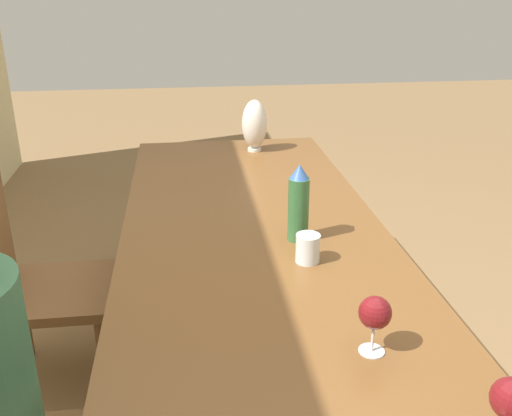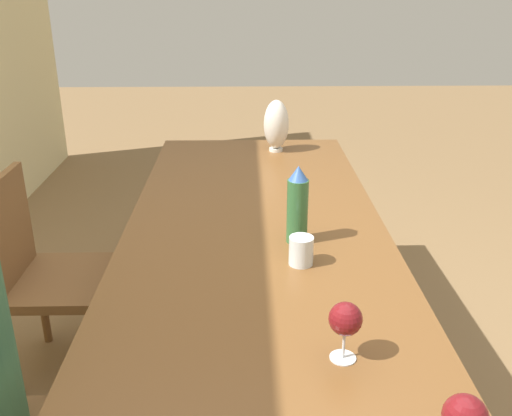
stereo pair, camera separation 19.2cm
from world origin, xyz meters
The scene contains 6 objects.
dining_table centered at (0.00, 0.00, 0.68)m, with size 2.69×0.92×0.75m.
water_bottle centered at (0.09, -0.14, 0.88)m, with size 0.07×0.07×0.27m.
water_tumbler centered at (-0.07, -0.13, 0.79)m, with size 0.08×0.08×0.09m.
vase centered at (1.14, -0.12, 0.88)m, with size 0.13×0.13×0.26m.
wine_glass_1 centered at (-0.54, -0.19, 0.85)m, with size 0.08×0.08×0.15m.
chair_far centered at (0.41, 0.84, 0.47)m, with size 0.44×0.44×0.87m.
Camera 2 is at (-1.64, 0.04, 1.58)m, focal length 40.00 mm.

